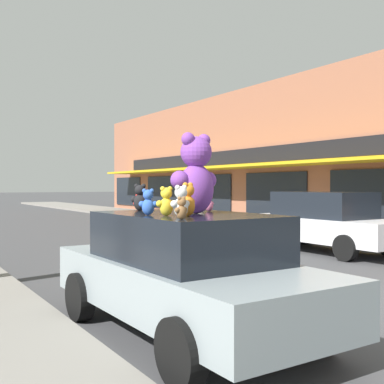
# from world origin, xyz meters

# --- Properties ---
(ground_plane) EXTENTS (260.00, 260.00, 0.00)m
(ground_plane) POSITION_xyz_m (0.00, 0.00, 0.00)
(ground_plane) COLOR #424244
(storefront_row) EXTENTS (16.25, 36.51, 6.55)m
(storefront_row) POSITION_xyz_m (15.32, 11.29, 3.27)
(storefront_row) COLOR #9E6047
(storefront_row) RESTS_ON ground_plane
(plush_art_car) EXTENTS (1.97, 4.15, 1.46)m
(plush_art_car) POSITION_xyz_m (-3.44, 0.01, 0.77)
(plush_art_car) COLOR #8C999E
(plush_art_car) RESTS_ON ground_plane
(teddy_bear_giant) EXTENTS (0.73, 0.48, 0.97)m
(teddy_bear_giant) POSITION_xyz_m (-3.34, -0.06, 1.92)
(teddy_bear_giant) COLOR purple
(teddy_bear_giant) RESTS_ON plush_art_car
(teddy_bear_orange) EXTENTS (0.28, 0.22, 0.37)m
(teddy_bear_orange) POSITION_xyz_m (-3.68, -0.42, 1.64)
(teddy_bear_orange) COLOR orange
(teddy_bear_orange) RESTS_ON plush_art_car
(teddy_bear_blue) EXTENTS (0.22, 0.19, 0.30)m
(teddy_bear_blue) POSITION_xyz_m (-3.96, -0.03, 1.61)
(teddy_bear_blue) COLOR blue
(teddy_bear_blue) RESTS_ON plush_art_car
(teddy_bear_white) EXTENTS (0.26, 0.17, 0.34)m
(teddy_bear_white) POSITION_xyz_m (-3.85, -0.56, 1.62)
(teddy_bear_white) COLOR white
(teddy_bear_white) RESTS_ON plush_art_car
(teddy_bear_black) EXTENTS (0.24, 0.24, 0.36)m
(teddy_bear_black) POSITION_xyz_m (-3.62, 0.88, 1.63)
(teddy_bear_black) COLOR black
(teddy_bear_black) RESTS_ON plush_art_car
(teddy_bear_red) EXTENTS (0.17, 0.11, 0.22)m
(teddy_bear_red) POSITION_xyz_m (-3.57, 1.04, 1.57)
(teddy_bear_red) COLOR red
(teddy_bear_red) RESTS_ON plush_art_car
(teddy_bear_cream) EXTENTS (0.12, 0.16, 0.22)m
(teddy_bear_cream) POSITION_xyz_m (-2.90, 0.50, 1.56)
(teddy_bear_cream) COLOR beige
(teddy_bear_cream) RESTS_ON plush_art_car
(teddy_bear_brown) EXTENTS (0.17, 0.12, 0.23)m
(teddy_bear_brown) POSITION_xyz_m (-4.02, -0.86, 1.57)
(teddy_bear_brown) COLOR olive
(teddy_bear_brown) RESTS_ON plush_art_car
(teddy_bear_yellow) EXTENTS (0.24, 0.15, 0.33)m
(teddy_bear_yellow) POSITION_xyz_m (-3.86, -0.26, 1.62)
(teddy_bear_yellow) COLOR yellow
(teddy_bear_yellow) RESTS_ON plush_art_car
(teddy_bear_pink) EXTENTS (0.18, 0.12, 0.24)m
(teddy_bear_pink) POSITION_xyz_m (-2.93, 0.26, 1.58)
(teddy_bear_pink) COLOR pink
(teddy_bear_pink) RESTS_ON plush_art_car
(parked_car_far_center) EXTENTS (1.86, 4.75, 1.63)m
(parked_car_far_center) POSITION_xyz_m (3.51, 4.26, 0.83)
(parked_car_far_center) COLOR silver
(parked_car_far_center) RESTS_ON ground_plane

